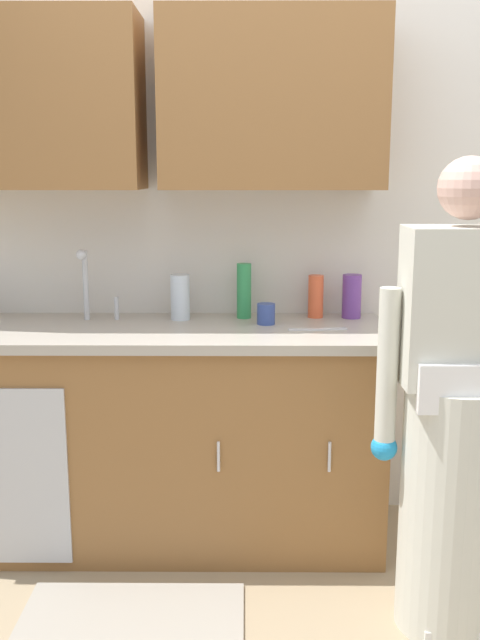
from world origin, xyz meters
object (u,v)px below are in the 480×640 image
Objects in this scene: person_at_sink at (454,438)px; bottle_cleaner_spray at (180,297)px; cup_by_sink at (266,314)px; sink at (89,330)px; bottle_water_short at (316,296)px; bottle_soap at (244,291)px; knife_on_counter at (317,329)px; bottle_dish_liquid at (352,296)px.

person_at_sink is 1.30m from bottle_cleaner_spray.
cup_by_sink is at bearing -14.85° from bottle_cleaner_spray.
bottle_water_short is at bearing 11.83° from sink.
bottle_soap reaches higher than bottle_water_short.
knife_on_counter is at bearing 125.83° from person_at_sink.
bottle_water_short is at bearing 3.06° from bottle_soap.
knife_on_counter is (-0.02, -0.26, -0.09)m from bottle_water_short.
bottle_cleaner_spray is 0.82× the size of bottle_soap.
person_at_sink is 6.75× the size of knife_on_counter.
sink is 0.74m from cup_by_sink.
bottle_water_short is at bearing -99.50° from knife_on_counter.
person_at_sink reaches higher than sink.
bottle_dish_liquid is at bearing -3.92° from bottle_water_short.
bottle_soap is 2.74× the size of cup_by_sink.
bottle_water_short reaches higher than cup_by_sink.
bottle_water_short is 0.98× the size of bottle_dish_liquid.
bottle_water_short is 0.78× the size of bottle_soap.
sink is 0.31× the size of person_at_sink.
bottle_cleaner_spray is 0.62m from knife_on_counter.
bottle_cleaner_spray is at bearing -25.97° from knife_on_counter.
person_at_sink is 1.14m from bottle_soap.
cup_by_sink is (0.74, 0.05, 0.06)m from sink.
knife_on_counter is at bearing -39.48° from bottle_soap.
bottle_soap is at bearing -179.26° from bottle_dish_liquid.
knife_on_counter is (0.58, -0.21, -0.10)m from bottle_cleaner_spray.
knife_on_counter is at bearing -20.09° from bottle_cleaner_spray.
person_at_sink is 0.96m from cup_by_sink.
bottle_soap reaches higher than bottle_cleaner_spray.
cup_by_sink is (-0.62, 0.68, 0.29)m from person_at_sink.
bottle_dish_liquid is (0.16, -0.01, 0.00)m from bottle_water_short.
bottle_water_short is at bearing 115.30° from person_at_sink.
person_at_sink reaches higher than bottle_cleaner_spray.
knife_on_counter is at bearing -124.44° from bottle_dish_liquid.
sink is 2.08× the size of bottle_soap.
cup_by_sink is (0.09, -0.13, -0.08)m from bottle_soap.
bottle_soap is 0.18m from cup_by_sink.
bottle_cleaner_spray is 0.28m from bottle_soap.
bottle_soap is at bearing 124.85° from cup_by_sink.
bottle_water_short is 2.12× the size of cup_by_sink.
bottle_soap reaches higher than bottle_dish_liquid.
sink is at bearing -176.10° from cup_by_sink.
person_at_sink reaches higher than knife_on_counter.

